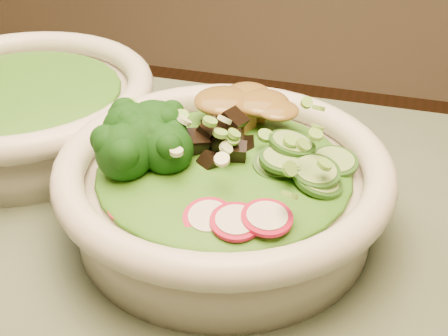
# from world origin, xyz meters

# --- Properties ---
(salad_bowl) EXTENTS (0.26, 0.26, 0.07)m
(salad_bowl) POSITION_xyz_m (-0.17, 0.14, 0.79)
(salad_bowl) COLOR silver
(salad_bowl) RESTS_ON dining_table
(side_bowl) EXTENTS (0.26, 0.26, 0.07)m
(side_bowl) POSITION_xyz_m (-0.40, 0.22, 0.79)
(side_bowl) COLOR silver
(side_bowl) RESTS_ON dining_table
(lettuce_bed) EXTENTS (0.20, 0.20, 0.02)m
(lettuce_bed) POSITION_xyz_m (-0.17, 0.14, 0.81)
(lettuce_bed) COLOR #205F14
(lettuce_bed) RESTS_ON salad_bowl
(side_lettuce) EXTENTS (0.17, 0.17, 0.02)m
(side_lettuce) POSITION_xyz_m (-0.40, 0.22, 0.81)
(side_lettuce) COLOR #205F14
(side_lettuce) RESTS_ON side_bowl
(broccoli_florets) EXTENTS (0.08, 0.07, 0.04)m
(broccoli_florets) POSITION_xyz_m (-0.23, 0.14, 0.82)
(broccoli_florets) COLOR black
(broccoli_florets) RESTS_ON salad_bowl
(radish_slices) EXTENTS (0.11, 0.04, 0.02)m
(radish_slices) POSITION_xyz_m (-0.16, 0.08, 0.81)
(radish_slices) COLOR #A70C2F
(radish_slices) RESTS_ON salad_bowl
(cucumber_slices) EXTENTS (0.07, 0.07, 0.04)m
(cucumber_slices) POSITION_xyz_m (-0.10, 0.15, 0.82)
(cucumber_slices) COLOR #92B162
(cucumber_slices) RESTS_ON salad_bowl
(mushroom_heap) EXTENTS (0.07, 0.07, 0.04)m
(mushroom_heap) POSITION_xyz_m (-0.17, 0.16, 0.82)
(mushroom_heap) COLOR black
(mushroom_heap) RESTS_ON salad_bowl
(tofu_cubes) EXTENTS (0.09, 0.06, 0.04)m
(tofu_cubes) POSITION_xyz_m (-0.17, 0.21, 0.82)
(tofu_cubes) COLOR olive
(tofu_cubes) RESTS_ON salad_bowl
(peanut_sauce) EXTENTS (0.07, 0.05, 0.02)m
(peanut_sauce) POSITION_xyz_m (-0.17, 0.21, 0.83)
(peanut_sauce) COLOR brown
(peanut_sauce) RESTS_ON tofu_cubes
(scallion_garnish) EXTENTS (0.19, 0.19, 0.02)m
(scallion_garnish) POSITION_xyz_m (-0.17, 0.14, 0.83)
(scallion_garnish) COLOR #70AF3D
(scallion_garnish) RESTS_ON salad_bowl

